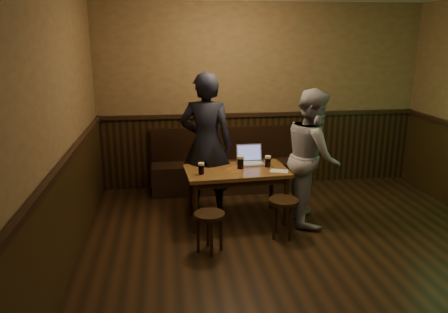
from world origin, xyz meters
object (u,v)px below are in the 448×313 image
(bench, at_px, (224,170))
(laptop, at_px, (250,159))
(stool_left, at_px, (210,221))
(person_grey, at_px, (312,157))
(pint_right, at_px, (268,162))
(pint_mid, at_px, (240,162))
(person_suit, at_px, (206,144))
(pint_left, at_px, (201,169))
(pub_table, at_px, (236,176))
(stool_right, at_px, (284,207))

(bench, distance_m, laptop, 1.04)
(stool_left, bearing_deg, person_grey, 26.79)
(pint_right, relative_size, person_grey, 0.09)
(stool_left, bearing_deg, pint_right, 45.29)
(pint_mid, bearing_deg, person_suit, 141.98)
(pint_mid, distance_m, person_suit, 0.54)
(pint_left, bearing_deg, person_suit, 77.19)
(pint_left, relative_size, person_grey, 0.09)
(person_grey, bearing_deg, pint_right, 82.79)
(pub_table, relative_size, stool_right, 2.81)
(pint_right, distance_m, person_suit, 0.83)
(person_suit, xyz_separation_m, person_grey, (1.29, -0.44, -0.09))
(pub_table, distance_m, person_grey, 0.99)
(bench, xyz_separation_m, stool_right, (0.47, -1.74, 0.07))
(stool_left, height_order, person_grey, person_grey)
(pint_mid, bearing_deg, stool_left, -120.20)
(person_grey, bearing_deg, stool_left, 125.52)
(stool_right, bearing_deg, person_grey, 42.96)
(pub_table, bearing_deg, bench, 86.15)
(bench, bearing_deg, pint_left, -109.01)
(stool_right, relative_size, pint_mid, 2.72)
(stool_left, xyz_separation_m, person_suit, (0.08, 1.13, 0.58))
(pint_mid, height_order, laptop, laptop)
(person_grey, bearing_deg, pint_left, 100.08)
(pint_left, xyz_separation_m, person_suit, (0.11, 0.48, 0.18))
(pint_left, distance_m, pint_mid, 0.53)
(stool_left, relative_size, person_suit, 0.24)
(person_suit, bearing_deg, pint_left, 90.26)
(bench, distance_m, stool_left, 2.03)
(pint_mid, bearing_deg, bench, 92.55)
(pint_left, relative_size, pint_right, 0.97)
(bench, xyz_separation_m, pub_table, (0.00, -1.17, 0.28))
(laptop, bearing_deg, pub_table, -133.59)
(stool_right, distance_m, person_suit, 1.33)
(pint_left, distance_m, pint_right, 0.89)
(pint_mid, distance_m, person_grey, 0.90)
(stool_left, relative_size, pint_mid, 2.61)
(person_grey, bearing_deg, pint_mid, 90.44)
(bench, bearing_deg, person_suit, -112.29)
(pub_table, xyz_separation_m, person_suit, (-0.35, 0.32, 0.35))
(pint_mid, relative_size, pint_right, 1.12)
(bench, relative_size, pint_left, 14.59)
(bench, bearing_deg, pint_right, -70.27)
(pint_right, bearing_deg, stool_left, -134.71)
(stool_right, bearing_deg, pub_table, 129.78)
(stool_right, xyz_separation_m, pint_left, (-0.93, 0.41, 0.38))
(pint_mid, xyz_separation_m, person_suit, (-0.40, 0.31, 0.17))
(pub_table, xyz_separation_m, pint_left, (-0.46, -0.16, 0.17))
(pint_left, bearing_deg, laptop, 30.79)
(stool_left, relative_size, pint_right, 2.93)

